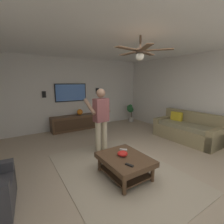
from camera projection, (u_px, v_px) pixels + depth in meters
ground_plane at (137, 173)px, 3.19m from camera, size 9.09×9.09×0.00m
wall_back_tv at (72, 94)px, 6.12m from camera, size 0.10×6.28×2.68m
wall_side_window at (220, 98)px, 4.58m from camera, size 7.77×0.10×2.68m
ceiling_slab at (142, 26)px, 2.68m from camera, size 7.77×6.28×0.10m
area_rug at (119, 171)px, 3.26m from camera, size 2.97×2.14×0.01m
couch at (186, 130)px, 4.95m from camera, size 1.92×0.91×0.87m
coffee_table at (125, 162)px, 3.04m from camera, size 1.00×0.80×0.40m
media_console at (74, 123)px, 6.01m from camera, size 0.45×1.70×0.55m
tv at (71, 93)px, 6.00m from camera, size 0.05×1.19×0.67m
person_standing at (101, 117)px, 4.00m from camera, size 0.57×0.57×1.64m
potted_plant_short at (130, 110)px, 7.20m from camera, size 0.33×0.32×0.80m
bowl at (122, 154)px, 3.05m from camera, size 0.20×0.20×0.09m
remote_white at (123, 150)px, 3.31m from camera, size 0.13×0.14×0.02m
remote_black at (129, 165)px, 2.70m from camera, size 0.16×0.09×0.02m
remote_grey at (123, 155)px, 3.04m from camera, size 0.07×0.15×0.02m
vase_round at (80, 112)px, 6.09m from camera, size 0.22×0.22×0.22m
wall_speaker_left at (97, 91)px, 6.60m from camera, size 0.06×0.12×0.22m
wall_speaker_right at (44, 94)px, 5.51m from camera, size 0.06×0.12×0.22m
ceiling_fan at (141, 52)px, 3.01m from camera, size 1.16×1.18×0.46m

